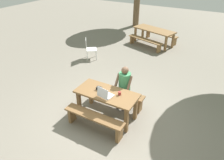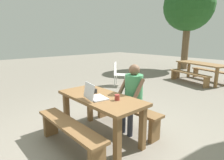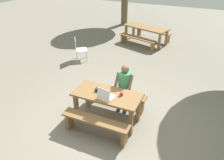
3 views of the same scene
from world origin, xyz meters
name	(u,v)px [view 1 (image 1 of 3)]	position (x,y,z in m)	size (l,w,h in m)	color
ground_plane	(107,116)	(0.00, 0.00, 0.00)	(30.00, 30.00, 0.00)	gray
picnic_table_front	(107,97)	(0.00, 0.00, 0.64)	(1.63, 0.75, 0.78)	brown
bench_near	(94,119)	(0.00, -0.62, 0.35)	(1.60, 0.30, 0.47)	brown
bench_far	(118,94)	(0.00, 0.62, 0.35)	(1.60, 0.30, 0.47)	brown
laptop	(105,94)	(0.05, -0.17, 0.84)	(0.39, 0.36, 0.27)	silver
small_pouch	(99,88)	(-0.24, 0.02, 0.82)	(0.13, 0.10, 0.08)	black
coffee_mug	(120,93)	(0.34, 0.07, 0.82)	(0.08, 0.08, 0.09)	#99332D
person_seated	(124,84)	(0.21, 0.58, 0.76)	(0.44, 0.42, 1.29)	#333847
plastic_chair	(89,48)	(-2.56, 2.88, 0.46)	(0.62, 0.62, 0.88)	white
picnic_table_mid	(154,31)	(-0.76, 5.81, 0.66)	(2.19, 1.37, 0.76)	olive
bench_mid_south	(145,41)	(-0.95, 5.19, 0.32)	(1.84, 0.84, 0.43)	olive
bench_mid_north	(161,35)	(-0.56, 6.43, 0.32)	(1.84, 0.84, 0.43)	olive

